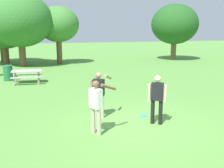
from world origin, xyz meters
name	(u,v)px	position (x,y,z in m)	size (l,w,h in m)	color
ground_plane	(135,124)	(0.00, 0.00, 0.00)	(120.00, 120.00, 0.00)	#568E3D
person_thrower	(99,91)	(-0.93, 1.07, 0.96)	(0.83, 0.52, 1.64)	#B7AD93
person_catcher	(157,96)	(0.69, -0.18, 0.94)	(0.50, 0.41, 1.64)	black
person_bystander	(96,103)	(-1.43, -0.35, 0.96)	(0.82, 0.56, 1.64)	#B7AD93
frisbee	(143,116)	(0.65, 0.69, 0.01)	(0.26, 0.26, 0.03)	#2D9EDB
picnic_table_near	(27,74)	(-3.16, 8.38, 0.56)	(1.85, 1.61, 0.77)	#B2ADA3
trash_can_beside_table	(8,73)	(-4.25, 9.67, 0.48)	(0.59, 0.59, 0.96)	#1E663D
tree_broad_center	(1,27)	(-5.04, 20.01, 3.39)	(4.03, 4.03, 5.13)	brown
tree_far_right	(3,24)	(-4.71, 17.81, 3.68)	(5.22, 5.22, 5.91)	brown
tree_slender_mid	(20,20)	(-3.29, 16.30, 3.95)	(5.40, 5.40, 6.27)	brown
tree_back_left	(58,25)	(0.01, 17.02, 3.62)	(3.81, 3.81, 5.27)	brown
tree_back_right	(175,24)	(12.03, 16.40, 3.72)	(4.88, 4.88, 5.82)	brown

